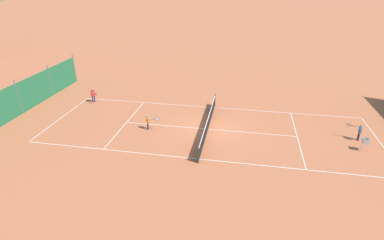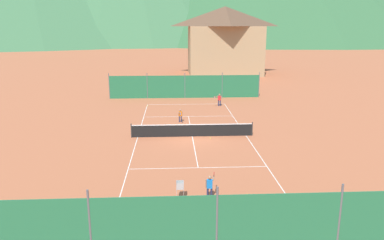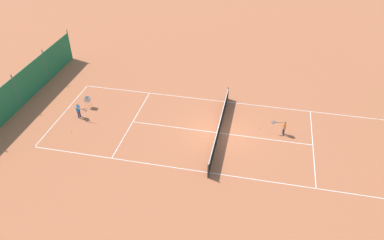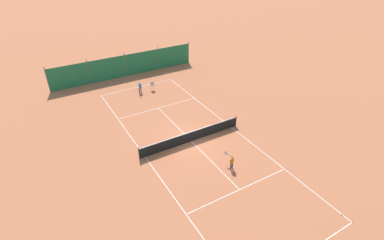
{
  "view_description": "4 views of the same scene",
  "coord_description": "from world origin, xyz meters",
  "views": [
    {
      "loc": [
        -19.66,
        -2.39,
        10.34
      ],
      "look_at": [
        -1.33,
        0.97,
        1.31
      ],
      "focal_mm": 28.0,
      "sensor_mm": 36.0,
      "label": 1
    },
    {
      "loc": [
        -1.47,
        -27.0,
        8.14
      ],
      "look_at": [
        -0.01,
        0.2,
        1.23
      ],
      "focal_mm": 35.0,
      "sensor_mm": 36.0,
      "label": 2
    },
    {
      "loc": [
        20.77,
        2.48,
        16.14
      ],
      "look_at": [
        0.82,
        -1.78,
        1.44
      ],
      "focal_mm": 35.0,
      "sensor_mm": 36.0,
      "label": 3
    },
    {
      "loc": [
        10.07,
        17.3,
        14.51
      ],
      "look_at": [
        -0.88,
        -1.4,
        1.03
      ],
      "focal_mm": 28.0,
      "sensor_mm": 36.0,
      "label": 4
    }
  ],
  "objects": [
    {
      "name": "ground_plane",
      "position": [
        0.0,
        0.0,
        0.0
      ],
      "size": [
        600.0,
        600.0,
        0.0
      ],
      "primitive_type": "plane",
      "color": "#B7603D"
    },
    {
      "name": "court_line_markings",
      "position": [
        0.0,
        0.0,
        0.0
      ],
      "size": [
        8.25,
        23.85,
        0.01
      ],
      "color": "white",
      "rests_on": "ground"
    },
    {
      "name": "tennis_net",
      "position": [
        0.0,
        0.0,
        0.5
      ],
      "size": [
        9.18,
        0.08,
        1.06
      ],
      "color": "#2D2D2D",
      "rests_on": "ground"
    },
    {
      "name": "windscreen_fence_near",
      "position": [
        -0.0,
        -15.5,
        1.31
      ],
      "size": [
        17.28,
        0.08,
        2.9
      ],
      "color": "#236B42",
      "rests_on": "ground"
    },
    {
      "name": "player_near_baseline",
      "position": [
        -0.79,
        4.35,
        0.67
      ],
      "size": [
        0.38,
        1.0,
        1.14
      ],
      "color": "#23284C",
      "rests_on": "ground"
    },
    {
      "name": "player_far_service",
      "position": [
        0.28,
        -10.43,
        0.7
      ],
      "size": [
        0.52,
        0.97,
        1.19
      ],
      "color": "#23284C",
      "rests_on": "ground"
    },
    {
      "name": "tennis_ball_near_corner",
      "position": [
        -4.05,
        11.22,
        0.03
      ],
      "size": [
        0.07,
        0.07,
        0.07
      ],
      "primitive_type": "sphere",
      "color": "#CCE033",
      "rests_on": "ground"
    },
    {
      "name": "tennis_ball_far_corner",
      "position": [
        1.32,
        -0.61,
        0.03
      ],
      "size": [
        0.07,
        0.07,
        0.07
      ],
      "primitive_type": "sphere",
      "color": "#CCE033",
      "rests_on": "ground"
    },
    {
      "name": "tennis_ball_by_net_left",
      "position": [
        2.16,
        -10.2,
        0.03
      ],
      "size": [
        0.07,
        0.07,
        0.07
      ],
      "primitive_type": "sphere",
      "color": "#CCE033",
      "rests_on": "ground"
    },
    {
      "name": "tennis_ball_service_box",
      "position": [
        -1.15,
        2.72,
        0.03
      ],
      "size": [
        0.07,
        0.07,
        0.07
      ],
      "primitive_type": "sphere",
      "color": "#CCE033",
      "rests_on": "ground"
    },
    {
      "name": "ball_hopper",
      "position": [
        -1.14,
        -10.41,
        0.65
      ],
      "size": [
        0.36,
        0.36,
        0.89
      ],
      "color": "#B7B7BC",
      "rests_on": "ground"
    }
  ]
}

